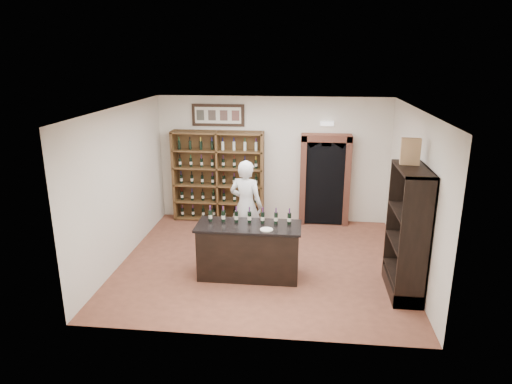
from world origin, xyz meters
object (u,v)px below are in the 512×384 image
wine_shelf (218,176)px  counter_bottle_0 (210,216)px  shopkeeper (246,206)px  side_cabinet (407,251)px  tasting_counter (249,251)px  wine_crate (410,151)px

wine_shelf → counter_bottle_0: 2.84m
shopkeeper → side_cabinet: bearing=167.4°
tasting_counter → wine_crate: (2.66, -0.08, 1.92)m
counter_bottle_0 → shopkeeper: bearing=64.4°
wine_shelf → shopkeeper: bearing=-62.6°
wine_crate → shopkeeper: bearing=162.4°
tasting_counter → wine_crate: bearing=-1.7°
tasting_counter → side_cabinet: side_cabinet is taller
tasting_counter → wine_crate: 3.29m
side_cabinet → shopkeeper: size_ratio=1.15×
wine_shelf → tasting_counter: size_ratio=1.17×
tasting_counter → wine_crate: wine_crate is taller
wine_shelf → shopkeeper: wine_shelf is taller
tasting_counter → counter_bottle_0: bearing=170.3°
counter_bottle_0 → wine_crate: 3.63m
counter_bottle_0 → wine_crate: size_ratio=0.69×
side_cabinet → tasting_counter: bearing=173.7°
tasting_counter → counter_bottle_0: counter_bottle_0 is taller
wine_shelf → side_cabinet: bearing=-40.2°
wine_crate → counter_bottle_0: bearing=-176.9°
wine_shelf → tasting_counter: wine_shelf is taller
tasting_counter → counter_bottle_0: (-0.72, 0.12, 0.61)m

